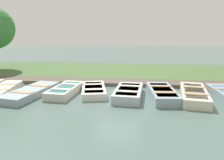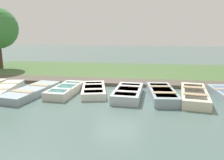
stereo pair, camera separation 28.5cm
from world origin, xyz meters
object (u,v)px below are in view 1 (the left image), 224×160
rowboat_8 (194,94)px  rowboat_7 (162,93)px  rowboat_4 (66,90)px  rowboat_3 (31,92)px  rowboat_5 (94,90)px  rowboat_2 (3,90)px  rowboat_6 (129,93)px

rowboat_8 → rowboat_7: bearing=-81.2°
rowboat_4 → rowboat_7: bearing=93.5°
rowboat_3 → rowboat_5: rowboat_3 is taller
rowboat_3 → rowboat_4: size_ratio=1.27×
rowboat_5 → rowboat_4: bearing=-91.0°
rowboat_2 → rowboat_3: 1.58m
rowboat_5 → rowboat_7: 3.41m
rowboat_2 → rowboat_6: size_ratio=1.10×
rowboat_2 → rowboat_5: (-0.58, 4.54, -0.01)m
rowboat_4 → rowboat_7: rowboat_7 is taller
rowboat_3 → rowboat_8: size_ratio=1.03×
rowboat_6 → rowboat_7: 1.60m
rowboat_5 → rowboat_7: (0.36, 3.39, 0.04)m
rowboat_4 → rowboat_8: bearing=93.8°
rowboat_4 → rowboat_8: 6.23m
rowboat_4 → rowboat_6: 3.18m
rowboat_2 → rowboat_4: (-0.29, 3.16, 0.01)m
rowboat_2 → rowboat_8: 9.40m
rowboat_7 → rowboat_2: bearing=-93.7°
rowboat_2 → rowboat_5: size_ratio=1.07×
rowboat_3 → rowboat_6: (-0.31, 4.77, 0.04)m
rowboat_3 → rowboat_4: bearing=115.1°
rowboat_2 → rowboat_6: 6.34m
rowboat_8 → rowboat_4: bearing=-82.1°
rowboat_5 → rowboat_6: rowboat_6 is taller
rowboat_4 → rowboat_7: (0.07, 4.77, 0.02)m
rowboat_3 → rowboat_7: 6.38m
rowboat_4 → rowboat_3: bearing=-69.2°
rowboat_4 → rowboat_8: size_ratio=0.81×
rowboat_6 → rowboat_5: bearing=-100.4°
rowboat_5 → rowboat_6: size_ratio=1.03×
rowboat_3 → rowboat_2: bearing=-87.9°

